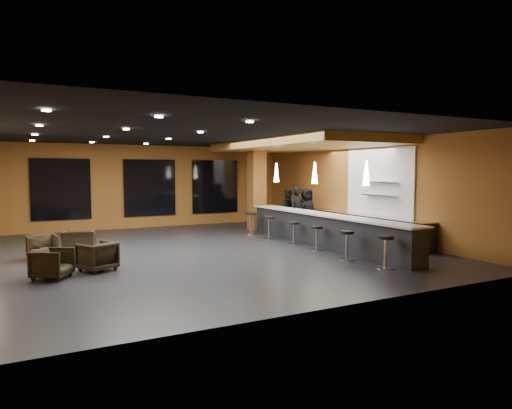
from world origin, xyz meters
name	(u,v)px	position (x,y,z in m)	size (l,w,h in m)	color
floor	(205,252)	(0.00, 0.00, -0.05)	(12.00, 13.00, 0.10)	black
ceiling	(204,133)	(0.00, 0.00, 3.55)	(12.00, 13.00, 0.10)	black
wall_back	(149,186)	(0.00, 6.55, 1.75)	(12.00, 0.10, 3.50)	#925620
wall_front	(342,209)	(0.00, -6.55, 1.75)	(12.00, 0.10, 3.50)	#925620
wall_right	(361,189)	(6.05, 0.00, 1.75)	(0.10, 13.00, 3.50)	#925620
wood_soffit	(299,144)	(4.00, 1.00, 3.36)	(3.60, 8.00, 0.28)	#A87831
window_left	(61,189)	(-3.50, 6.44, 1.70)	(2.20, 0.06, 2.40)	black
window_center	(150,188)	(0.00, 6.44, 1.70)	(2.20, 0.06, 2.40)	black
window_right	(215,187)	(3.00, 6.44, 1.70)	(2.20, 0.06, 2.40)	black
tile_backsplash	(379,183)	(5.96, -1.00, 2.00)	(0.06, 3.20, 2.40)	white
bar_counter	(323,231)	(3.65, -1.00, 0.50)	(0.60, 8.00, 1.00)	black
bar_top	(323,214)	(3.65, -1.00, 1.02)	(0.78, 8.10, 0.05)	white
prep_counter	(361,228)	(5.65, -0.50, 0.43)	(0.70, 6.00, 0.86)	black
prep_top	(361,215)	(5.65, -0.50, 0.89)	(0.72, 6.00, 0.03)	silver
wall_shelf_lower	(380,195)	(5.82, -1.20, 1.60)	(0.30, 1.50, 0.03)	silver
wall_shelf_upper	(380,182)	(5.82, -1.20, 2.05)	(0.30, 1.50, 0.03)	silver
column	(257,187)	(3.65, 3.60, 1.75)	(0.60, 0.60, 3.50)	brown
pendant_0	(366,173)	(3.65, -3.00, 2.35)	(0.20, 0.20, 0.70)	white
pendant_1	(315,173)	(3.65, -0.50, 2.35)	(0.20, 0.20, 0.70)	white
pendant_2	(276,173)	(3.65, 2.00, 2.35)	(0.20, 0.20, 0.70)	white
staff_a	(298,210)	(4.56, 1.93, 0.90)	(0.66, 0.43, 1.80)	black
staff_b	(289,211)	(4.46, 2.39, 0.84)	(0.82, 0.64, 1.69)	black
staff_c	(307,210)	(5.02, 1.99, 0.87)	(0.85, 0.55, 1.73)	black
armchair_a	(52,264)	(-4.37, -1.81, 0.34)	(0.72, 0.74, 0.68)	black
armchair_b	(97,256)	(-3.35, -1.44, 0.35)	(0.75, 0.77, 0.70)	black
armchair_c	(42,247)	(-4.46, 0.77, 0.34)	(0.72, 0.74, 0.68)	black
armchair_d	(79,240)	(-3.39, 1.87, 0.31)	(0.95, 0.83, 0.62)	black
bar_stool_0	(385,248)	(2.98, -4.50, 0.53)	(0.42, 0.42, 0.83)	silver
bar_stool_1	(347,241)	(2.87, -3.15, 0.51)	(0.40, 0.40, 0.79)	silver
bar_stool_2	(317,235)	(3.00, -1.57, 0.48)	(0.38, 0.38, 0.75)	silver
bar_stool_3	(294,230)	(3.00, -0.27, 0.48)	(0.38, 0.38, 0.75)	silver
bar_stool_4	(269,225)	(2.79, 1.02, 0.53)	(0.42, 0.42, 0.82)	silver
bar_stool_5	(251,221)	(2.80, 2.42, 0.54)	(0.42, 0.42, 0.84)	silver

